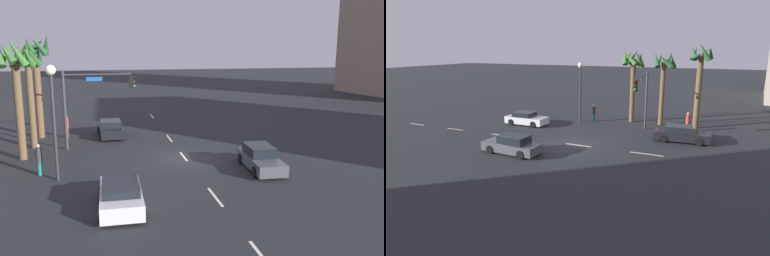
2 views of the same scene
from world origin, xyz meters
TOP-DOWN VIEW (x-y plane):
  - ground_plane at (0.00, 0.00)m, footprint 220.00×220.00m
  - lane_stripe_0 at (-18.00, 0.00)m, footprint 2.01×0.14m
  - lane_stripe_1 at (-12.80, 0.00)m, footprint 2.03×0.14m
  - lane_stripe_2 at (-7.12, 0.00)m, footprint 2.56×0.14m
  - lane_stripe_3 at (0.46, 0.00)m, footprint 2.22×0.14m
  - lane_stripe_4 at (6.07, 0.00)m, footprint 2.54×0.14m
  - car_0 at (-7.49, 4.56)m, footprint 4.33×2.02m
  - car_1 at (7.99, 4.58)m, footprint 4.68×2.12m
  - car_2 at (-3.29, -3.92)m, footprint 4.64×1.99m
  - traffic_signal at (4.21, 5.96)m, footprint 0.32×5.09m
  - streetlamp at (-2.74, 7.75)m, footprint 0.56×0.56m
  - pedestrian_0 at (-1.62, 8.82)m, footprint 0.44×0.44m
  - pedestrian_1 at (8.15, 8.06)m, footprint 0.52×0.52m
  - palm_tree_0 at (2.13, 10.35)m, footprint 2.54×2.50m
  - palm_tree_1 at (5.31, 10.11)m, footprint 2.48×2.47m
  - palm_tree_2 at (8.71, 10.05)m, footprint 2.31×2.43m

SIDE VIEW (x-z plane):
  - ground_plane at x=0.00m, z-range 0.00..0.00m
  - lane_stripe_0 at x=-18.00m, z-range 0.00..0.01m
  - lane_stripe_1 at x=-12.80m, z-range 0.00..0.01m
  - lane_stripe_2 at x=-7.12m, z-range 0.00..0.01m
  - lane_stripe_3 at x=0.46m, z-range 0.00..0.01m
  - lane_stripe_4 at x=6.07m, z-range 0.00..0.01m
  - car_0 at x=-7.49m, z-range -0.04..1.27m
  - car_1 at x=7.99m, z-range -0.04..1.32m
  - car_2 at x=-3.29m, z-range -0.06..1.36m
  - pedestrian_0 at x=-1.62m, z-range 0.06..1.90m
  - pedestrian_1 at x=8.15m, z-range 0.05..1.96m
  - traffic_signal at x=4.21m, z-range 1.03..6.61m
  - streetlamp at x=-2.74m, z-range 1.25..7.56m
  - palm_tree_1 at x=5.31m, z-range 1.59..9.13m
  - palm_tree_2 at x=8.71m, z-range 1.39..9.69m
  - palm_tree_0 at x=2.13m, z-range 1.72..9.54m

